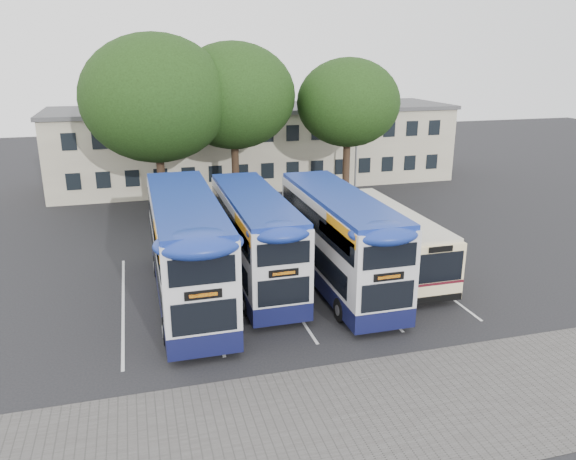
% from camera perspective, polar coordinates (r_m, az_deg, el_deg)
% --- Properties ---
extents(ground, '(120.00, 120.00, 0.00)m').
position_cam_1_polar(ground, '(23.09, 11.62, -9.51)').
color(ground, black).
rests_on(ground, ground).
extents(paving_strip, '(40.00, 6.00, 0.01)m').
position_cam_1_polar(paving_strip, '(18.48, 13.09, -17.11)').
color(paving_strip, '#595654').
rests_on(paving_strip, ground).
extents(bay_lines, '(14.12, 11.00, 0.01)m').
position_cam_1_polar(bay_lines, '(26.08, -0.81, -5.84)').
color(bay_lines, silver).
rests_on(bay_lines, ground).
extents(depot_building, '(32.40, 8.40, 6.20)m').
position_cam_1_polar(depot_building, '(46.74, -3.28, 8.73)').
color(depot_building, '#A79A86').
rests_on(depot_building, ground).
extents(lamp_post, '(0.25, 1.05, 9.06)m').
position_cam_1_polar(lamp_post, '(41.59, 7.04, 10.20)').
color(lamp_post, gray).
rests_on(lamp_post, ground).
extents(tree_left, '(9.09, 9.09, 11.56)m').
position_cam_1_polar(tree_left, '(35.87, -13.29, 12.87)').
color(tree_left, black).
rests_on(tree_left, ground).
extents(tree_mid, '(8.06, 8.06, 11.10)m').
position_cam_1_polar(tree_mid, '(37.55, -5.58, 13.40)').
color(tree_mid, black).
rests_on(tree_mid, ground).
extents(tree_right, '(6.96, 6.96, 10.09)m').
position_cam_1_polar(tree_right, '(38.95, 6.14, 12.73)').
color(tree_right, black).
rests_on(tree_right, ground).
extents(bus_dd_left, '(2.70, 11.12, 4.64)m').
position_cam_1_polar(bus_dd_left, '(24.24, -10.28, -1.52)').
color(bus_dd_left, '#0F123A').
rests_on(bus_dd_left, ground).
extents(bus_dd_mid, '(2.47, 10.20, 4.25)m').
position_cam_1_polar(bus_dd_mid, '(25.89, -3.40, -0.51)').
color(bus_dd_mid, '#0F123A').
rests_on(bus_dd_mid, ground).
extents(bus_dd_right, '(2.55, 10.51, 4.38)m').
position_cam_1_polar(bus_dd_right, '(25.54, 5.13, -0.64)').
color(bus_dd_right, '#0F123A').
rests_on(bus_dd_right, ground).
extents(bus_single, '(2.52, 9.91, 2.96)m').
position_cam_1_polar(bus_single, '(28.34, 10.00, -0.55)').
color(bus_single, '#FDE5A8').
rests_on(bus_single, ground).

